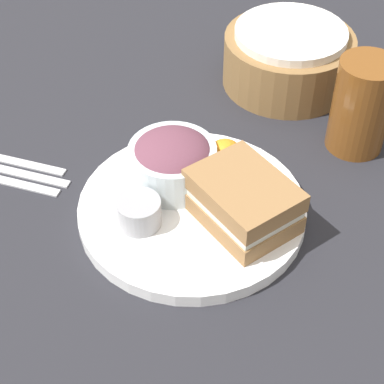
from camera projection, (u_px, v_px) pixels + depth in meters
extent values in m
plane|color=#232328|center=(192.00, 214.00, 0.76)|extent=(4.00, 4.00, 0.00)
cylinder|color=white|center=(192.00, 209.00, 0.75)|extent=(0.27, 0.27, 0.02)
cube|color=olive|center=(242.00, 211.00, 0.72)|extent=(0.14, 0.13, 0.02)
cube|color=silver|center=(243.00, 201.00, 0.71)|extent=(0.13, 0.12, 0.01)
cube|color=olive|center=(244.00, 190.00, 0.70)|extent=(0.14, 0.13, 0.02)
cylinder|color=silver|center=(173.00, 164.00, 0.76)|extent=(0.10, 0.10, 0.05)
ellipsoid|color=brown|center=(172.00, 154.00, 0.75)|extent=(0.10, 0.10, 0.04)
cylinder|color=#99999E|center=(139.00, 212.00, 0.72)|extent=(0.05, 0.05, 0.03)
sphere|color=orange|center=(225.00, 157.00, 0.77)|extent=(0.05, 0.05, 0.05)
cylinder|color=brown|center=(362.00, 106.00, 0.81)|extent=(0.07, 0.07, 0.13)
cylinder|color=olive|center=(288.00, 60.00, 0.93)|extent=(0.19, 0.19, 0.08)
cylinder|color=white|center=(291.00, 33.00, 0.90)|extent=(0.16, 0.16, 0.01)
cube|color=silver|center=(3.00, 158.00, 0.83)|extent=(0.17, 0.05, 0.01)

